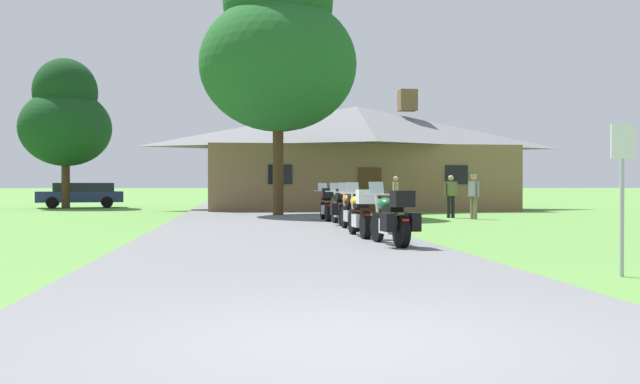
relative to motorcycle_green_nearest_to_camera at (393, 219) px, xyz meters
name	(u,v)px	position (x,y,z in m)	size (l,w,h in m)	color
ground_plane	(262,220)	(-2.23, 11.77, -0.61)	(500.00, 500.00, 0.00)	#56893D
asphalt_driveway	(264,222)	(-2.23, 9.77, -0.58)	(6.40, 80.00, 0.06)	slate
motorcycle_green_nearest_to_camera	(393,219)	(0.00, 0.00, 0.00)	(0.89, 2.08, 1.30)	black
motorcycle_yellow_second_in_row	(360,213)	(-0.24, 2.38, 0.01)	(0.66, 2.08, 1.30)	black
motorcycle_orange_third_in_row	(351,210)	(-0.05, 4.85, 0.01)	(0.66, 2.08, 1.30)	black
motorcycle_black_fourth_in_row	(340,207)	(0.03, 7.36, 0.00)	(0.73, 2.08, 1.30)	black
motorcycle_red_farthest_in_row	(326,204)	(-0.12, 9.74, 0.01)	(0.66, 2.08, 1.30)	black
stone_lodge	(357,157)	(3.02, 21.61, 2.16)	(15.89, 7.54, 6.27)	brown
bystander_tan_shirt_near_lodge	(396,193)	(3.62, 15.32, 0.32)	(0.25, 0.55, 1.67)	black
bystander_olive_shirt_beside_signpost	(451,194)	(5.14, 12.40, 0.32)	(0.55, 0.26, 1.67)	black
bystander_gray_shirt_by_tree	(474,194)	(5.65, 11.22, 0.34)	(0.34, 0.51, 1.69)	#75664C
metal_signpost_roadside	(622,181)	(2.24, -4.52, 0.74)	(0.36, 0.06, 2.14)	#9EA0A5
tree_by_lodge_front	(278,46)	(-1.48, 14.52, 6.36)	(6.43, 6.43, 11.18)	#422D19
tree_left_far	(65,117)	(-12.48, 25.27, 4.37)	(4.90, 4.90, 8.19)	#422D19
parked_navy_suv_far_left	(81,194)	(-11.87, 26.25, 0.17)	(4.88, 2.75, 1.40)	navy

